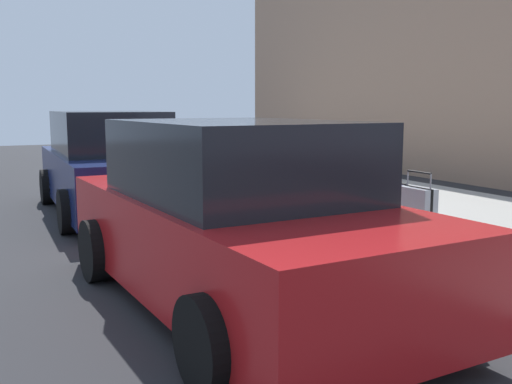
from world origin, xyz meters
name	(u,v)px	position (x,y,z in m)	size (l,w,h in m)	color
ground_plane	(229,214)	(0.00, 0.00, 0.00)	(40.00, 40.00, 0.00)	#28282B
sidewalk_curb	(352,200)	(0.00, -2.50, 0.07)	(18.00, 5.00, 0.14)	#9E9B93
suitcase_silver_0	(417,218)	(-3.64, -0.79, 0.50)	(0.45, 0.20, 0.92)	#9EA0A8
suitcase_navy_1	(396,213)	(-3.17, -0.87, 0.48)	(0.40, 0.24, 0.73)	navy
suitcase_maroon_2	(364,207)	(-2.70, -0.74, 0.49)	(0.45, 0.24, 0.99)	maroon
suitcase_red_3	(351,206)	(-2.24, -0.87, 0.43)	(0.37, 0.26, 0.82)	red
suitcase_black_4	(329,195)	(-1.83, -0.77, 0.52)	(0.35, 0.27, 0.97)	black
suitcase_teal_5	(315,199)	(-1.43, -0.79, 0.41)	(0.35, 0.22, 0.60)	#0F606B
suitcase_olive_6	(300,192)	(-0.97, -0.79, 0.45)	(0.50, 0.27, 0.94)	#59601E
suitcase_silver_7	(289,185)	(-0.48, -0.88, 0.49)	(0.39, 0.23, 0.77)	#9EA0A8
suitcase_navy_8	(277,182)	(-0.03, -0.88, 0.51)	(0.40, 0.22, 0.79)	navy
suitcase_maroon_9	(262,182)	(0.46, -0.85, 0.45)	(0.49, 0.24, 0.88)	maroon
suitcase_red_10	(247,181)	(0.99, -0.82, 0.40)	(0.49, 0.24, 0.85)	red
fire_hydrant	(229,170)	(1.84, -0.81, 0.53)	(0.39, 0.21, 0.74)	#D89E0C
bollard_post	(208,166)	(2.56, -0.66, 0.54)	(0.12, 0.12, 0.81)	brown
parked_car_red_0	(238,220)	(-4.12, 1.72, 0.78)	(4.51, 2.27, 1.67)	#AD1619
parked_car_navy_1	(110,166)	(1.03, 1.72, 0.79)	(4.57, 2.08, 1.70)	#141E4C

